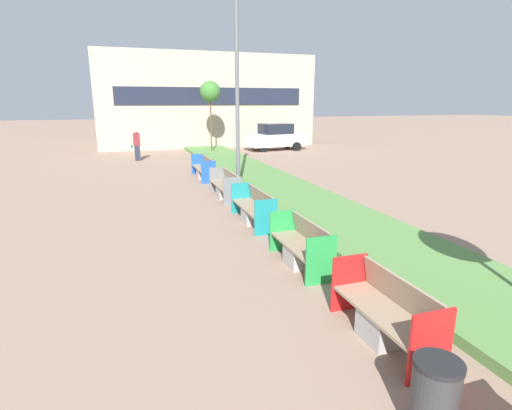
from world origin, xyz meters
The scene contains 12 objects.
planter_grass_strip centered at (3.20, 12.00, 0.09)m, with size 2.80×120.00×0.18m.
building_backdrop centered at (4.00, 34.90, 3.40)m, with size 16.13×6.14×6.80m.
bench_red_frame centered at (0.94, 6.88, 0.36)m, with size 0.65×1.89×0.94m.
bench_green_frame centered at (0.94, 9.72, 0.36)m, with size 0.65×1.92×0.94m.
bench_teal_frame centered at (0.94, 12.92, 0.37)m, with size 0.65×2.28×0.94m.
bench_grey_frame centered at (0.94, 16.14, 0.37)m, with size 0.65×2.21×0.94m.
bench_blue_frame centered at (0.94, 20.12, 0.38)m, with size 0.65×2.48×0.94m.
litter_bin centered at (0.35, 5.28, 0.43)m, with size 0.49×0.49×0.86m.
street_lamp_post centered at (1.55, 16.66, 4.99)m, with size 0.24×0.44×9.19m.
sapling_tree_far centered at (3.21, 28.97, 3.95)m, with size 1.33×1.33×4.64m.
pedestrian_walking centered at (-1.65, 26.90, 0.94)m, with size 0.53×0.24×1.82m.
parked_car_distant centered at (7.93, 29.36, 0.91)m, with size 4.41×2.34×1.86m.
Camera 1 is at (-2.41, 2.64, 3.31)m, focal length 28.00 mm.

